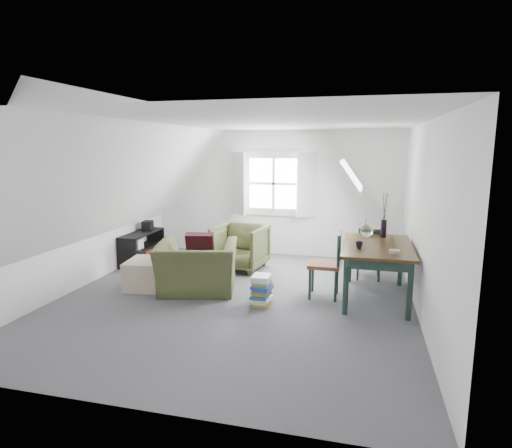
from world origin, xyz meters
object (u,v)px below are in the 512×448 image
(armchair_near, at_px, (198,291))
(armchair_far, at_px, (240,269))
(dining_chair_near, at_px, (327,264))
(media_shelf, at_px, (141,249))
(dining_chair_far, at_px, (369,252))
(magazine_stack, at_px, (262,290))
(dining_table, at_px, (377,252))
(ottoman, at_px, (150,274))

(armchair_near, bearing_deg, armchair_far, -115.71)
(dining_chair_near, relative_size, media_shelf, 0.85)
(armchair_far, xyz_separation_m, dining_chair_far, (2.24, -0.06, 0.46))
(dining_chair_near, xyz_separation_m, magazine_stack, (-0.85, -0.55, -0.29))
(dining_table, distance_m, media_shelf, 4.39)
(armchair_near, relative_size, ottoman, 1.76)
(dining_table, distance_m, dining_chair_far, 0.97)
(armchair_far, height_order, dining_chair_far, dining_chair_far)
(ottoman, height_order, media_shelf, media_shelf)
(dining_table, distance_m, dining_chair_near, 0.73)
(armchair_far, xyz_separation_m, dining_chair_near, (1.64, -1.10, 0.50))
(ottoman, xyz_separation_m, media_shelf, (-0.86, 1.28, 0.04))
(armchair_far, bearing_deg, dining_chair_near, -25.95)
(armchair_near, bearing_deg, dining_table, 173.90)
(ottoman, distance_m, dining_table, 3.46)
(armchair_near, relative_size, dining_chair_near, 1.21)
(ottoman, bearing_deg, dining_chair_far, 21.15)
(armchair_far, relative_size, media_shelf, 0.77)
(armchair_far, distance_m, magazine_stack, 1.84)
(armchair_far, relative_size, dining_table, 0.55)
(ottoman, xyz_separation_m, magazine_stack, (1.87, -0.30, -0.01))
(armchair_near, relative_size, dining_table, 0.73)
(dining_table, relative_size, dining_chair_near, 1.67)
(armchair_near, bearing_deg, magazine_stack, 150.60)
(media_shelf, bearing_deg, ottoman, -60.68)
(dining_table, height_order, magazine_stack, dining_table)
(armchair_near, distance_m, ottoman, 0.82)
(dining_table, bearing_deg, dining_chair_far, 90.89)
(dining_table, bearing_deg, ottoman, -178.77)
(armchair_far, xyz_separation_m, magazine_stack, (0.79, -1.65, 0.21))
(armchair_far, distance_m, dining_table, 2.63)
(dining_chair_near, height_order, media_shelf, dining_chair_near)
(ottoman, relative_size, dining_chair_near, 0.69)
(dining_table, bearing_deg, armchair_far, 152.26)
(dining_chair_far, bearing_deg, armchair_far, -10.11)
(dining_chair_far, distance_m, magazine_stack, 2.17)
(ottoman, distance_m, dining_chair_far, 3.57)
(ottoman, relative_size, magazine_stack, 1.59)
(ottoman, height_order, dining_chair_near, dining_chair_near)
(ottoman, height_order, magazine_stack, ottoman)
(media_shelf, distance_m, magazine_stack, 3.15)
(armchair_near, bearing_deg, dining_chair_near, 173.70)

